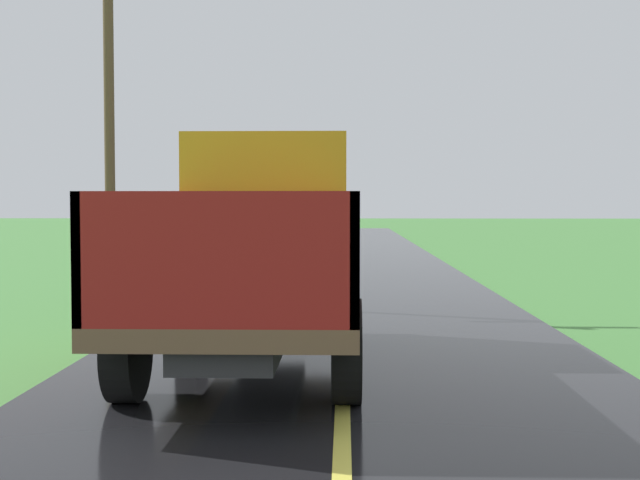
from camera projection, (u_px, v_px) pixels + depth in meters
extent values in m
cube|color=#2D2D30|center=(254.00, 317.00, 9.57)|extent=(0.90, 5.51, 0.24)
cube|color=brown|center=(254.00, 300.00, 9.56)|extent=(2.30, 5.80, 0.20)
cube|color=gold|center=(269.00, 207.00, 11.46)|extent=(2.10, 1.90, 1.90)
cube|color=black|center=(275.00, 184.00, 12.39)|extent=(1.78, 0.02, 0.76)
cube|color=maroon|center=(136.00, 247.00, 8.59)|extent=(0.08, 3.85, 1.10)
cube|color=maroon|center=(353.00, 248.00, 8.52)|extent=(0.08, 3.85, 1.10)
cube|color=maroon|center=(215.00, 260.00, 6.67)|extent=(2.30, 0.08, 1.10)
cube|color=maroon|center=(262.00, 239.00, 10.44)|extent=(2.30, 0.08, 1.10)
cylinder|color=black|center=(192.00, 306.00, 11.40)|extent=(0.28, 1.00, 1.00)
cylinder|color=black|center=(346.00, 306.00, 11.34)|extent=(0.28, 1.00, 1.00)
cylinder|color=black|center=(127.00, 350.00, 8.01)|extent=(0.28, 1.00, 1.00)
cylinder|color=black|center=(347.00, 351.00, 7.95)|extent=(0.28, 1.00, 1.00)
ellipsoid|color=#93B826|center=(209.00, 263.00, 7.33)|extent=(0.55, 0.68, 0.37)
ellipsoid|color=#84B61F|center=(279.00, 276.00, 9.49)|extent=(0.59, 0.59, 0.41)
ellipsoid|color=#92BC25|center=(305.00, 251.00, 8.33)|extent=(0.53, 0.66, 0.38)
ellipsoid|color=#89C334|center=(286.00, 245.00, 9.56)|extent=(0.52, 0.66, 0.39)
ellipsoid|color=#89C631|center=(329.00, 298.00, 7.22)|extent=(0.41, 0.37, 0.47)
ellipsoid|color=#8EBA37|center=(130.00, 298.00, 7.16)|extent=(0.48, 0.59, 0.38)
ellipsoid|color=#83B62A|center=(185.00, 276.00, 9.39)|extent=(0.41, 0.44, 0.51)
cylinder|color=brown|center=(109.00, 109.00, 16.31)|extent=(0.20, 0.20, 7.61)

